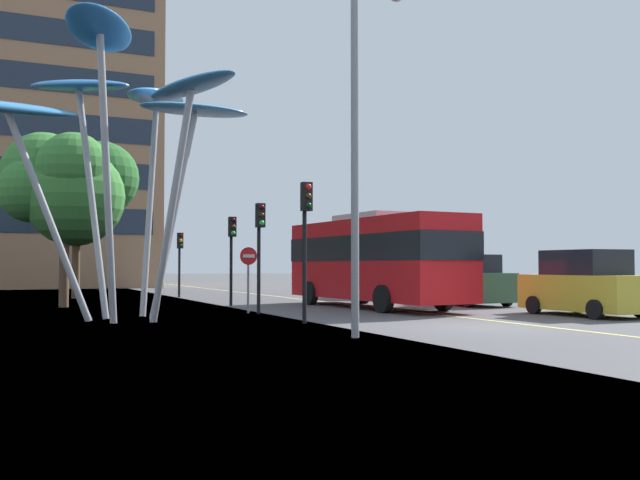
% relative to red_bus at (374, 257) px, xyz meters
% --- Properties ---
extents(ground, '(120.00, 240.00, 0.10)m').
position_rel_red_bus_xyz_m(ground, '(-2.13, -8.44, -2.00)').
color(ground, '#4C4C4F').
extents(red_bus, '(3.12, 9.79, 3.58)m').
position_rel_red_bus_xyz_m(red_bus, '(0.00, 0.00, 0.00)').
color(red_bus, red).
rests_on(red_bus, ground).
extents(leaf_sculpture, '(9.30, 8.78, 8.42)m').
position_rel_red_bus_xyz_m(leaf_sculpture, '(-9.86, -1.97, 4.49)').
color(leaf_sculpture, '#9EA0A5').
rests_on(leaf_sculpture, ground).
extents(traffic_light_kerb_near, '(0.28, 0.42, 3.94)m').
position_rel_red_bus_xyz_m(traffic_light_kerb_near, '(-5.26, -5.69, 0.89)').
color(traffic_light_kerb_near, black).
rests_on(traffic_light_kerb_near, ground).
extents(traffic_light_kerb_far, '(0.28, 0.42, 3.68)m').
position_rel_red_bus_xyz_m(traffic_light_kerb_far, '(-5.18, -1.60, 0.71)').
color(traffic_light_kerb_far, black).
rests_on(traffic_light_kerb_far, ground).
extents(traffic_light_island_mid, '(0.28, 0.42, 3.56)m').
position_rel_red_bus_xyz_m(traffic_light_island_mid, '(-4.57, 3.51, 0.63)').
color(traffic_light_island_mid, black).
rests_on(traffic_light_island_mid, ground).
extents(traffic_light_opposite, '(0.28, 0.42, 3.28)m').
position_rel_red_bus_xyz_m(traffic_light_opposite, '(-4.71, 11.98, 0.43)').
color(traffic_light_opposite, black).
rests_on(traffic_light_opposite, ground).
extents(car_parked_near, '(2.08, 4.32, 2.11)m').
position_rel_red_bus_xyz_m(car_parked_near, '(4.14, -6.54, -0.97)').
color(car_parked_near, gold).
rests_on(car_parked_near, ground).
extents(car_parked_mid, '(2.05, 3.96, 2.04)m').
position_rel_red_bus_xyz_m(car_parked_mid, '(4.27, -0.10, -1.00)').
color(car_parked_mid, '#2D5138').
rests_on(car_parked_mid, ground).
extents(car_parked_far, '(1.99, 4.46, 2.37)m').
position_rel_red_bus_xyz_m(car_parked_far, '(4.06, 7.24, -0.85)').
color(car_parked_far, silver).
rests_on(car_parked_far, ground).
extents(street_lamp, '(1.41, 0.44, 8.23)m').
position_rel_red_bus_xyz_m(street_lamp, '(-5.47, -9.67, 3.21)').
color(street_lamp, gray).
rests_on(street_lamp, ground).
extents(tree_pavement_near, '(4.77, 4.65, 6.94)m').
position_rel_red_bus_xyz_m(tree_pavement_near, '(-10.91, 5.62, 2.81)').
color(tree_pavement_near, brown).
rests_on(tree_pavement_near, ground).
extents(tree_pavement_far, '(4.64, 3.69, 7.78)m').
position_rel_red_bus_xyz_m(tree_pavement_far, '(-9.22, 12.57, 3.13)').
color(tree_pavement_far, brown).
rests_on(tree_pavement_far, ground).
extents(no_entry_sign, '(0.60, 0.12, 2.23)m').
position_rel_red_bus_xyz_m(no_entry_sign, '(-5.34, -0.90, -0.46)').
color(no_entry_sign, gray).
rests_on(no_entry_sign, ground).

